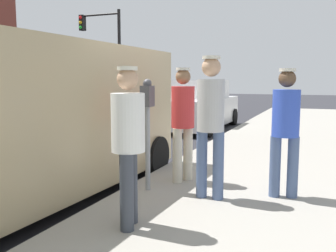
# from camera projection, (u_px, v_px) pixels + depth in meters

# --- Properties ---
(ground_plane) EXTENTS (80.00, 80.00, 0.00)m
(ground_plane) POSITION_uv_depth(u_px,v_px,m) (88.00, 181.00, 6.18)
(ground_plane) COLOR #2D2D33
(sidewalk_slab) EXTENTS (5.00, 32.00, 0.15)m
(sidewalk_slab) POSITION_uv_depth(u_px,v_px,m) (315.00, 202.00, 4.85)
(sidewalk_slab) COLOR #9E998E
(sidewalk_slab) RESTS_ON ground
(parking_meter_near) EXTENTS (0.14, 0.18, 1.52)m
(parking_meter_near) POSITION_uv_depth(u_px,v_px,m) (147.00, 115.00, 5.05)
(parking_meter_near) COLOR gray
(parking_meter_near) RESTS_ON sidewalk_slab
(pedestrian_in_red) EXTENTS (0.34, 0.34, 1.68)m
(pedestrian_in_red) POSITION_uv_depth(u_px,v_px,m) (183.00, 117.00, 5.50)
(pedestrian_in_red) COLOR beige
(pedestrian_in_red) RESTS_ON sidewalk_slab
(pedestrian_in_white) EXTENTS (0.34, 0.35, 1.64)m
(pedestrian_in_white) POSITION_uv_depth(u_px,v_px,m) (128.00, 137.00, 3.76)
(pedestrian_in_white) COLOR #383D47
(pedestrian_in_white) RESTS_ON sidewalk_slab
(pedestrian_in_gray) EXTENTS (0.36, 0.34, 1.80)m
(pedestrian_in_gray) POSITION_uv_depth(u_px,v_px,m) (211.00, 117.00, 4.68)
(pedestrian_in_gray) COLOR #4C608C
(pedestrian_in_gray) RESTS_ON sidewalk_slab
(pedestrian_in_blue) EXTENTS (0.36, 0.34, 1.65)m
(pedestrian_in_blue) POSITION_uv_depth(u_px,v_px,m) (285.00, 125.00, 4.74)
(pedestrian_in_blue) COLOR #4C608C
(pedestrian_in_blue) RESTS_ON sidewalk_slab
(parked_van) EXTENTS (2.29, 5.27, 2.15)m
(parked_van) POSITION_uv_depth(u_px,v_px,m) (23.00, 118.00, 4.97)
(parked_van) COLOR tan
(parked_van) RESTS_ON ground
(parked_sedan_ahead) EXTENTS (1.97, 4.41, 1.65)m
(parked_sedan_ahead) POSITION_uv_depth(u_px,v_px,m) (197.00, 107.00, 12.67)
(parked_sedan_ahead) COLOR white
(parked_sedan_ahead) RESTS_ON ground
(traffic_light_corner) EXTENTS (2.48, 0.42, 5.20)m
(traffic_light_corner) POSITION_uv_depth(u_px,v_px,m) (105.00, 44.00, 19.33)
(traffic_light_corner) COLOR black
(traffic_light_corner) RESTS_ON ground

